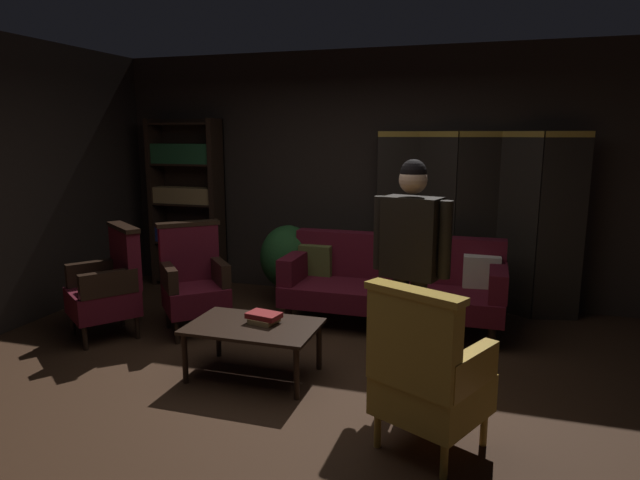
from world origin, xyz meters
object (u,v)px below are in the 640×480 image
object	(u,v)px
folding_screen	(475,220)
standing_figure	(411,255)
book_tan_leather	(264,320)
book_red_leather	(264,315)
coffee_table	(253,330)
bookshelf	(187,198)
armchair_wing_left	(194,281)
velvet_couch	(393,281)
potted_plant	(288,260)
armchair_gilt_accent	(427,374)
armchair_wing_right	(109,285)

from	to	relation	value
folding_screen	standing_figure	bearing A→B (deg)	-100.49
book_tan_leather	book_red_leather	distance (m)	0.04
folding_screen	coffee_table	xyz separation A→B (m)	(-1.56, -2.22, -0.61)
bookshelf	coffee_table	xyz separation A→B (m)	(1.87, -2.23, -0.72)
folding_screen	bookshelf	world-z (taller)	bookshelf
coffee_table	armchair_wing_left	size ratio (longest dim) A/B	0.96
armchair_wing_left	velvet_couch	bearing A→B (deg)	21.49
bookshelf	armchair_wing_left	size ratio (longest dim) A/B	1.97
potted_plant	book_red_leather	size ratio (longest dim) A/B	3.53
velvet_couch	book_tan_leather	xyz separation A→B (m)	(-0.77, -1.42, -0.01)
standing_figure	bookshelf	bearing A→B (deg)	145.46
folding_screen	potted_plant	xyz separation A→B (m)	(-1.93, -0.46, -0.46)
armchair_gilt_accent	bookshelf	bearing A→B (deg)	138.59
folding_screen	potted_plant	size ratio (longest dim) A/B	2.35
velvet_couch	standing_figure	distance (m)	1.51
armchair_wing_left	armchair_wing_right	xyz separation A→B (m)	(-0.68, -0.37, 0.00)
coffee_table	potted_plant	distance (m)	1.80
folding_screen	book_tan_leather	size ratio (longest dim) A/B	10.88
potted_plant	book_tan_leather	size ratio (longest dim) A/B	4.63
bookshelf	book_red_leather	bearing A→B (deg)	-48.26
velvet_couch	book_red_leather	size ratio (longest dim) A/B	8.30
armchair_gilt_accent	standing_figure	bearing A→B (deg)	105.83
folding_screen	bookshelf	xyz separation A→B (m)	(-3.43, 0.02, 0.11)
armchair_gilt_accent	book_tan_leather	world-z (taller)	armchair_gilt_accent
velvet_couch	book_tan_leather	bearing A→B (deg)	-118.45
potted_plant	bookshelf	bearing A→B (deg)	162.37
armchair_gilt_accent	armchair_wing_right	distance (m)	3.23
velvet_couch	coffee_table	world-z (taller)	velvet_couch
armchair_gilt_accent	potted_plant	size ratio (longest dim) A/B	1.15
folding_screen	book_tan_leather	xyz separation A→B (m)	(-1.50, -2.15, -0.55)
armchair_wing_right	armchair_wing_left	bearing A→B (deg)	28.58
armchair_gilt_accent	potted_plant	world-z (taller)	armchair_gilt_accent
coffee_table	armchair_wing_right	size ratio (longest dim) A/B	0.96
bookshelf	book_tan_leather	bearing A→B (deg)	-48.26
coffee_table	potted_plant	size ratio (longest dim) A/B	1.11
armchair_wing_right	book_red_leather	world-z (taller)	armchair_wing_right
book_tan_leather	standing_figure	bearing A→B (deg)	3.32
armchair_gilt_accent	armchair_wing_left	world-z (taller)	same
coffee_table	standing_figure	bearing A→B (deg)	6.59
coffee_table	standing_figure	distance (m)	1.35
bookshelf	armchair_gilt_accent	world-z (taller)	bookshelf
armchair_wing_right	standing_figure	bearing A→B (deg)	-5.66
folding_screen	armchair_wing_left	distance (m)	2.95
bookshelf	armchair_wing_right	xyz separation A→B (m)	(0.22, -1.82, -0.60)
folding_screen	coffee_table	size ratio (longest dim) A/B	2.12
armchair_gilt_accent	book_red_leather	world-z (taller)	armchair_gilt_accent
folding_screen	velvet_couch	xyz separation A→B (m)	(-0.73, -0.73, -0.53)
armchair_gilt_accent	book_tan_leather	bearing A→B (deg)	151.71
armchair_wing_left	armchair_wing_right	distance (m)	0.77
velvet_couch	armchair_wing_left	distance (m)	1.93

